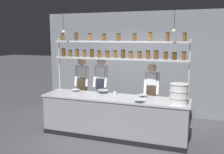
# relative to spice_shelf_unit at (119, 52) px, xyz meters

# --- Properties ---
(ground_plane) EXTENTS (40.00, 40.00, 0.00)m
(ground_plane) POSITION_rel_spice_shelf_unit_xyz_m (-0.00, -0.33, -1.89)
(ground_plane) COLOR #4C4C51
(back_wall) EXTENTS (5.70, 0.12, 2.96)m
(back_wall) POSITION_rel_spice_shelf_unit_xyz_m (-0.00, 1.69, -0.41)
(back_wall) COLOR gray
(back_wall) RESTS_ON ground_plane
(prep_counter) EXTENTS (3.30, 0.76, 0.92)m
(prep_counter) POSITION_rel_spice_shelf_unit_xyz_m (-0.00, -0.33, -1.43)
(prep_counter) COLOR gray
(prep_counter) RESTS_ON ground_plane
(spice_shelf_unit) EXTENTS (3.19, 0.28, 2.35)m
(spice_shelf_unit) POSITION_rel_spice_shelf_unit_xyz_m (0.00, 0.00, 0.00)
(spice_shelf_unit) COLOR #B7BABF
(spice_shelf_unit) RESTS_ON ground_plane
(chef_left) EXTENTS (0.41, 0.34, 1.73)m
(chef_left) POSITION_rel_spice_shelf_unit_xyz_m (-1.12, 0.36, -0.89)
(chef_left) COLOR black
(chef_left) RESTS_ON ground_plane
(chef_center) EXTENTS (0.38, 0.31, 1.76)m
(chef_center) POSITION_rel_spice_shelf_unit_xyz_m (-0.56, 0.32, -0.86)
(chef_center) COLOR black
(chef_center) RESTS_ON ground_plane
(chef_right) EXTENTS (0.38, 0.30, 1.64)m
(chef_right) POSITION_rel_spice_shelf_unit_xyz_m (0.73, 0.29, -0.95)
(chef_right) COLOR black
(chef_right) RESTS_ON ground_plane
(container_stack) EXTENTS (0.37, 0.37, 0.41)m
(container_stack) POSITION_rel_spice_shelf_unit_xyz_m (1.41, -0.45, -0.76)
(container_stack) COLOR white
(container_stack) RESTS_ON prep_counter
(prep_bowl_near_left) EXTENTS (0.20, 0.20, 0.06)m
(prep_bowl_near_left) POSITION_rel_spice_shelf_unit_xyz_m (-1.07, -0.13, -0.94)
(prep_bowl_near_left) COLOR silver
(prep_bowl_near_left) RESTS_ON prep_counter
(prep_bowl_center_front) EXTENTS (0.19, 0.19, 0.05)m
(prep_bowl_center_front) POSITION_rel_spice_shelf_unit_xyz_m (0.61, -0.13, -0.94)
(prep_bowl_center_front) COLOR silver
(prep_bowl_center_front) RESTS_ON prep_counter
(prep_bowl_center_back) EXTENTS (0.24, 0.24, 0.07)m
(prep_bowl_center_back) POSITION_rel_spice_shelf_unit_xyz_m (0.64, -0.61, -0.94)
(prep_bowl_center_back) COLOR silver
(prep_bowl_center_back) RESTS_ON prep_counter
(prep_bowl_near_right) EXTENTS (0.28, 0.28, 0.08)m
(prep_bowl_near_right) POSITION_rel_spice_shelf_unit_xyz_m (-0.38, -0.06, -0.93)
(prep_bowl_near_right) COLOR #B2B7BC
(prep_bowl_near_right) RESTS_ON prep_counter
(serving_cup_front) EXTENTS (0.07, 0.07, 0.08)m
(serving_cup_front) POSITION_rel_spice_shelf_unit_xyz_m (-0.04, -0.17, -0.93)
(serving_cup_front) COLOR silver
(serving_cup_front) RESTS_ON prep_counter
(pendant_light_row) EXTENTS (2.56, 0.07, 0.58)m
(pendant_light_row) POSITION_rel_spice_shelf_unit_xyz_m (0.01, -0.33, 0.50)
(pendant_light_row) COLOR black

